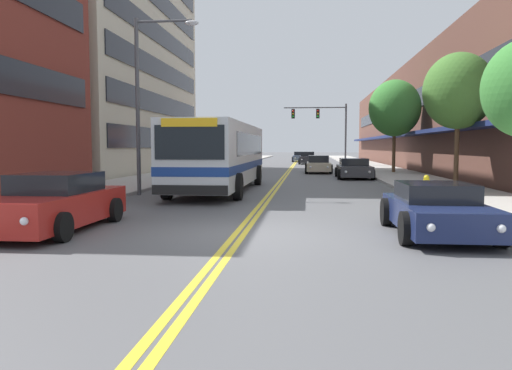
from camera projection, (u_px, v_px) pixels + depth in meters
ground_plane at (292, 167)px, 47.95m from camera, size 240.00×240.00×0.00m
sidewalk_left at (215, 166)px, 48.71m from camera, size 3.96×106.00×0.14m
sidewalk_right at (371, 167)px, 47.17m from camera, size 3.96×106.00×0.14m
centre_line at (292, 167)px, 47.94m from camera, size 0.34×106.00×0.01m
office_tower_left at (85, 21)px, 38.43m from camera, size 12.08×23.30×23.27m
storefront_row_right at (440, 119)px, 46.18m from camera, size 9.10×68.00×9.01m
city_bus at (221, 153)px, 22.41m from camera, size 2.96×12.03×2.93m
car_white_parked_left_near at (236, 163)px, 41.19m from camera, size 2.20×4.49×1.35m
car_red_parked_left_mid at (54, 203)px, 11.73m from camera, size 2.06×4.67×1.34m
car_silver_parked_left_far at (224, 166)px, 34.47m from camera, size 2.17×4.14×1.42m
car_navy_parked_right_foreground at (436, 210)px, 11.07m from camera, size 2.02×4.23×1.15m
car_dark_grey_parked_right_mid at (354, 169)px, 30.94m from camera, size 2.17×4.80×1.23m
car_slate_blue_moving_lead at (301, 157)px, 64.22m from camera, size 2.20×4.65×1.30m
car_champagne_moving_second at (318, 165)px, 37.10m from camera, size 1.98×4.51×1.30m
car_charcoal_moving_third at (307, 158)px, 56.05m from camera, size 1.98×4.64×1.38m
traffic_signal_mast at (324, 122)px, 49.20m from camera, size 6.18×0.38×6.15m
street_lamp_left_near at (147, 88)px, 19.89m from camera, size 2.60×0.28×7.04m
street_tree_right_mid at (458, 91)px, 21.79m from camera, size 3.03×3.03×5.92m
street_tree_right_far at (395, 108)px, 35.37m from camera, size 3.64×3.64×6.55m
fire_hydrant at (426, 185)px, 18.72m from camera, size 0.32×0.24×0.76m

